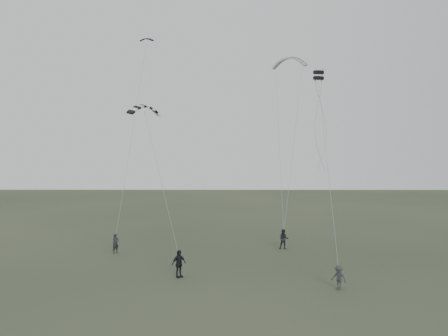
{
  "coord_description": "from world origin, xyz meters",
  "views": [
    {
      "loc": [
        1.4,
        -30.01,
        8.5
      ],
      "look_at": [
        1.18,
        5.92,
        7.24
      ],
      "focal_mm": 35.0,
      "sensor_mm": 36.0,
      "label": 1
    }
  ],
  "objects_px": {
    "kite_dark_small": "(147,39)",
    "kite_pale_large": "(289,58)",
    "kite_striped": "(145,106)",
    "flyer_left": "(116,244)",
    "flyer_right": "(284,239)",
    "flyer_center": "(179,264)",
    "kite_box": "(319,75)",
    "flyer_far": "(339,277)"
  },
  "relations": [
    {
      "from": "flyer_center",
      "to": "kite_pale_large",
      "type": "height_order",
      "value": "kite_pale_large"
    },
    {
      "from": "flyer_center",
      "to": "kite_pale_large",
      "type": "distance_m",
      "value": 24.35
    },
    {
      "from": "flyer_right",
      "to": "kite_striped",
      "type": "distance_m",
      "value": 16.59
    },
    {
      "from": "flyer_right",
      "to": "kite_pale_large",
      "type": "relative_size",
      "value": 0.5
    },
    {
      "from": "flyer_far",
      "to": "kite_pale_large",
      "type": "height_order",
      "value": "kite_pale_large"
    },
    {
      "from": "kite_dark_small",
      "to": "flyer_far",
      "type": "bearing_deg",
      "value": -38.1
    },
    {
      "from": "flyer_left",
      "to": "flyer_right",
      "type": "relative_size",
      "value": 0.93
    },
    {
      "from": "kite_dark_small",
      "to": "kite_box",
      "type": "bearing_deg",
      "value": -21.16
    },
    {
      "from": "flyer_center",
      "to": "kite_striped",
      "type": "relative_size",
      "value": 0.66
    },
    {
      "from": "kite_striped",
      "to": "flyer_left",
      "type": "bearing_deg",
      "value": 111.39
    },
    {
      "from": "kite_dark_small",
      "to": "kite_striped",
      "type": "bearing_deg",
      "value": -71.92
    },
    {
      "from": "flyer_far",
      "to": "flyer_center",
      "type": "bearing_deg",
      "value": -155.24
    },
    {
      "from": "flyer_right",
      "to": "kite_pale_large",
      "type": "bearing_deg",
      "value": 87.48
    },
    {
      "from": "kite_striped",
      "to": "kite_box",
      "type": "height_order",
      "value": "kite_box"
    },
    {
      "from": "flyer_right",
      "to": "flyer_far",
      "type": "height_order",
      "value": "flyer_right"
    },
    {
      "from": "kite_box",
      "to": "kite_striped",
      "type": "bearing_deg",
      "value": 142.68
    },
    {
      "from": "flyer_left",
      "to": "flyer_right",
      "type": "height_order",
      "value": "flyer_right"
    },
    {
      "from": "flyer_far",
      "to": "kite_dark_small",
      "type": "relative_size",
      "value": 1.15
    },
    {
      "from": "flyer_left",
      "to": "flyer_center",
      "type": "relative_size",
      "value": 0.87
    },
    {
      "from": "kite_dark_small",
      "to": "kite_pale_large",
      "type": "relative_size",
      "value": 0.37
    },
    {
      "from": "flyer_far",
      "to": "kite_pale_large",
      "type": "xyz_separation_m",
      "value": [
        -0.74,
        17.16,
        17.22
      ]
    },
    {
      "from": "kite_striped",
      "to": "kite_box",
      "type": "distance_m",
      "value": 14.0
    },
    {
      "from": "flyer_right",
      "to": "kite_dark_small",
      "type": "xyz_separation_m",
      "value": [
        -12.87,
        4.6,
        18.74
      ]
    },
    {
      "from": "flyer_far",
      "to": "kite_striped",
      "type": "height_order",
      "value": "kite_striped"
    },
    {
      "from": "flyer_far",
      "to": "flyer_right",
      "type": "bearing_deg",
      "value": 138.5
    },
    {
      "from": "flyer_left",
      "to": "kite_striped",
      "type": "bearing_deg",
      "value": -71.94
    },
    {
      "from": "flyer_center",
      "to": "kite_dark_small",
      "type": "xyz_separation_m",
      "value": [
        -4.56,
        13.43,
        18.68
      ]
    },
    {
      "from": "flyer_center",
      "to": "kite_dark_small",
      "type": "distance_m",
      "value": 23.45
    },
    {
      "from": "kite_pale_large",
      "to": "kite_dark_small",
      "type": "bearing_deg",
      "value": -146.47
    },
    {
      "from": "kite_striped",
      "to": "kite_box",
      "type": "bearing_deg",
      "value": -48.56
    },
    {
      "from": "kite_dark_small",
      "to": "kite_striped",
      "type": "height_order",
      "value": "kite_dark_small"
    },
    {
      "from": "flyer_center",
      "to": "kite_striped",
      "type": "height_order",
      "value": "kite_striped"
    },
    {
      "from": "flyer_left",
      "to": "kite_box",
      "type": "distance_m",
      "value": 21.62
    },
    {
      "from": "flyer_left",
      "to": "flyer_far",
      "type": "relative_size",
      "value": 1.08
    },
    {
      "from": "flyer_left",
      "to": "kite_pale_large",
      "type": "height_order",
      "value": "kite_pale_large"
    },
    {
      "from": "kite_box",
      "to": "flyer_far",
      "type": "bearing_deg",
      "value": -123.73
    },
    {
      "from": "flyer_left",
      "to": "flyer_center",
      "type": "bearing_deg",
      "value": -96.3
    },
    {
      "from": "flyer_right",
      "to": "kite_pale_large",
      "type": "xyz_separation_m",
      "value": [
        1.19,
        5.74,
        17.1
      ]
    },
    {
      "from": "flyer_left",
      "to": "flyer_far",
      "type": "height_order",
      "value": "flyer_left"
    },
    {
      "from": "flyer_far",
      "to": "kite_pale_large",
      "type": "distance_m",
      "value": 24.32
    },
    {
      "from": "kite_dark_small",
      "to": "kite_striped",
      "type": "distance_m",
      "value": 10.61
    },
    {
      "from": "flyer_far",
      "to": "kite_dark_small",
      "type": "distance_m",
      "value": 28.82
    }
  ]
}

